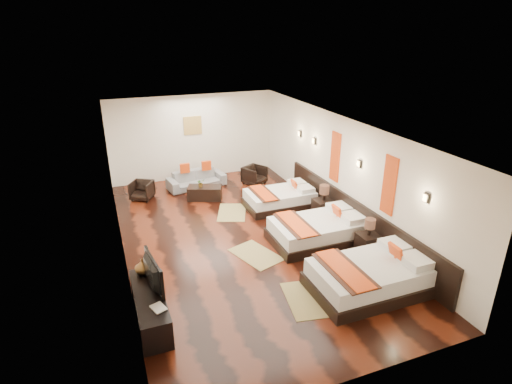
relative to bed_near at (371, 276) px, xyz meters
name	(u,v)px	position (x,y,z in m)	size (l,w,h in m)	color
floor	(241,238)	(-1.70, 2.94, -0.31)	(5.50, 9.50, 0.01)	black
ceiling	(239,126)	(-1.70, 2.94, 2.49)	(5.50, 9.50, 0.01)	white
back_wall	(193,137)	(-1.70, 7.69, 1.09)	(5.50, 0.01, 2.80)	silver
left_wall	(118,202)	(-4.45, 2.94, 1.09)	(0.01, 9.50, 2.80)	silver
right_wall	(341,171)	(1.05, 2.94, 1.09)	(0.01, 9.50, 2.80)	silver
headboard_panel	(354,217)	(1.01, 2.14, 0.14)	(0.08, 6.60, 0.90)	black
bed_near	(371,276)	(0.00, 0.00, 0.00)	(2.35, 1.48, 0.90)	black
bed_mid	(318,230)	(0.00, 2.13, -0.02)	(2.23, 1.40, 0.85)	black
bed_far	(280,198)	(0.00, 4.33, -0.05)	(1.95, 1.23, 0.75)	black
nightstand_a	(368,242)	(0.75, 1.17, 0.01)	(0.45, 0.45, 0.89)	black
nightstand_b	(323,207)	(0.75, 3.20, 0.03)	(0.49, 0.49, 0.96)	black
jute_mat_near	(306,299)	(-1.34, 0.16, -0.30)	(0.75, 1.20, 0.01)	#95844B
jute_mat_mid	(256,255)	(-1.65, 2.05, -0.30)	(0.75, 1.20, 0.01)	#95844B
jute_mat_far	(232,212)	(-1.44, 4.43, -0.30)	(0.75, 1.20, 0.01)	#95844B
tv_console	(150,307)	(-4.20, 0.65, -0.03)	(0.50, 1.80, 0.55)	black
tv	(148,274)	(-4.15, 0.83, 0.53)	(1.01, 0.13, 0.58)	black
book	(153,311)	(-4.20, 0.14, 0.26)	(0.21, 0.28, 0.03)	black
figurine	(143,266)	(-4.20, 1.33, 0.40)	(0.30, 0.30, 0.31)	brown
sofa	(196,179)	(-1.89, 6.71, -0.04)	(1.84, 0.72, 0.54)	gray
armchair_left	(142,190)	(-3.65, 6.33, -0.03)	(0.60, 0.62, 0.56)	black
armchair_right	(254,175)	(-0.04, 6.30, -0.01)	(0.64, 0.66, 0.60)	black
coffee_table	(205,193)	(-1.89, 5.66, -0.11)	(1.00, 0.50, 0.40)	black
table_plant	(201,183)	(-2.00, 5.68, 0.22)	(0.22, 0.19, 0.25)	#225C1E
orange_panel_a	(389,185)	(1.03, 1.04, 1.39)	(0.04, 0.40, 1.30)	#D86014
orange_panel_b	(335,157)	(1.03, 3.24, 1.39)	(0.04, 0.40, 1.30)	#D86014
sconce_near	(426,198)	(1.00, -0.06, 1.54)	(0.07, 0.12, 0.18)	black
sconce_mid	(359,164)	(1.00, 2.14, 1.54)	(0.07, 0.12, 0.18)	black
sconce_far	(314,141)	(1.00, 4.34, 1.54)	(0.07, 0.12, 0.18)	black
sconce_lounge	(300,134)	(1.00, 5.24, 1.54)	(0.07, 0.12, 0.18)	black
gold_artwork	(193,125)	(-1.70, 7.67, 1.49)	(0.60, 0.04, 0.60)	#AD873F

